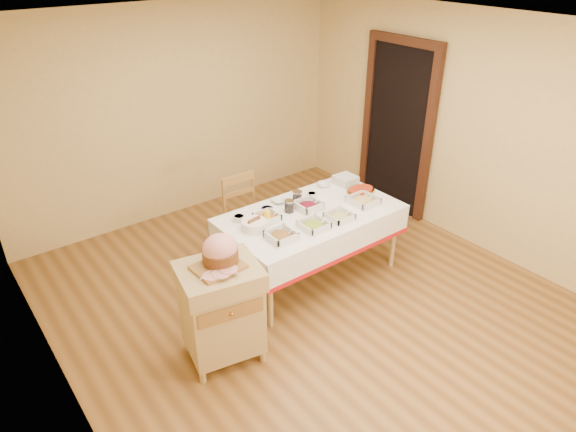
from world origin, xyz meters
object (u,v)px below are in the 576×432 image
at_px(preserve_jar_right, 297,197).
at_px(ham_on_board, 220,253).
at_px(butcher_cart, 221,308).
at_px(dining_chair, 247,218).
at_px(dining_table, 311,226).
at_px(mustard_bottle, 267,217).
at_px(bread_basket, 254,225).
at_px(brass_platter, 361,191).
at_px(preserve_jar_left, 289,207).
at_px(plate_stack, 345,180).

bearing_deg(preserve_jar_right, ham_on_board, -152.10).
height_order(butcher_cart, dining_chair, dining_chair).
relative_size(dining_table, mustard_bottle, 10.20).
height_order(dining_chair, bread_basket, dining_chair).
height_order(butcher_cart, brass_platter, butcher_cart).
bearing_deg(preserve_jar_right, preserve_jar_left, -149.89).
bearing_deg(butcher_cart, mustard_bottle, 32.66).
relative_size(mustard_bottle, plate_stack, 0.80).
xyz_separation_m(butcher_cart, preserve_jar_right, (1.38, 0.74, 0.30)).
relative_size(dining_table, bread_basket, 7.39).
height_order(preserve_jar_left, brass_platter, preserve_jar_left).
xyz_separation_m(dining_chair, preserve_jar_right, (0.36, -0.43, 0.32)).
bearing_deg(ham_on_board, brass_platter, 13.17).
xyz_separation_m(plate_stack, brass_platter, (-0.02, -0.26, -0.03)).
relative_size(dining_table, ham_on_board, 4.50).
bearing_deg(mustard_bottle, preserve_jar_right, 19.89).
xyz_separation_m(preserve_jar_right, plate_stack, (0.72, 0.03, -0.01)).
distance_m(preserve_jar_right, mustard_bottle, 0.55).
xyz_separation_m(dining_chair, mustard_bottle, (-0.15, -0.62, 0.34)).
distance_m(preserve_jar_left, brass_platter, 0.90).
relative_size(preserve_jar_right, bread_basket, 0.53).
height_order(dining_chair, mustard_bottle, dining_chair).
xyz_separation_m(dining_table, bread_basket, (-0.65, 0.07, 0.21)).
xyz_separation_m(dining_table, ham_on_board, (-1.32, -0.45, 0.43)).
relative_size(dining_table, plate_stack, 8.21).
relative_size(dining_chair, brass_platter, 2.79).
xyz_separation_m(preserve_jar_left, bread_basket, (-0.48, -0.08, -0.01)).
bearing_deg(brass_platter, mustard_bottle, 177.75).
relative_size(preserve_jar_left, preserve_jar_right, 0.98).
bearing_deg(butcher_cart, preserve_jar_left, 27.93).
height_order(preserve_jar_left, bread_basket, preserve_jar_left).
height_order(preserve_jar_right, plate_stack, preserve_jar_right).
relative_size(dining_chair, bread_basket, 3.94).
relative_size(plate_stack, brass_platter, 0.64).
xyz_separation_m(butcher_cart, plate_stack, (2.10, 0.77, 0.29)).
relative_size(ham_on_board, mustard_bottle, 2.26).
xyz_separation_m(mustard_bottle, bread_basket, (-0.15, -0.00, -0.03)).
height_order(ham_on_board, plate_stack, ham_on_board).
xyz_separation_m(dining_table, preserve_jar_left, (-0.17, 0.15, 0.22)).
relative_size(dining_chair, plate_stack, 4.37).
bearing_deg(preserve_jar_right, butcher_cart, -151.76).
xyz_separation_m(ham_on_board, brass_platter, (2.04, 0.48, -0.25)).
height_order(dining_chair, plate_stack, dining_chair).
bearing_deg(dining_table, preserve_jar_right, 84.93).
distance_m(preserve_jar_left, bread_basket, 0.48).
bearing_deg(butcher_cart, brass_platter, 13.75).
xyz_separation_m(ham_on_board, plate_stack, (2.06, 0.74, -0.22)).
bearing_deg(dining_table, preserve_jar_left, 139.17).
relative_size(dining_chair, mustard_bottle, 5.43).
distance_m(dining_chair, bread_basket, 0.76).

